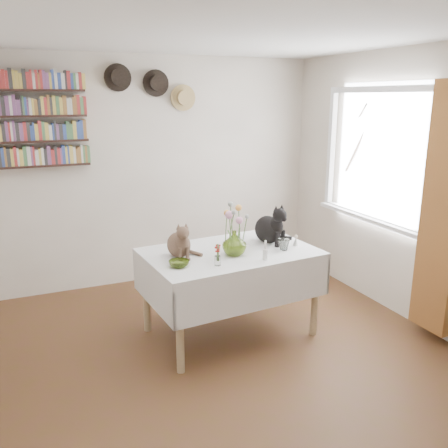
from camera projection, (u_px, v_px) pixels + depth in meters
name	position (u px, v px, depth m)	size (l,w,h in m)	color
room	(227.00, 219.00, 3.25)	(4.08, 4.58, 2.58)	brown
window	(376.00, 166.00, 4.67)	(0.12, 1.52, 1.32)	white
curtain	(444.00, 211.00, 3.89)	(0.12, 0.38, 2.10)	brown
dining_table	(230.00, 272.00, 4.14)	(1.52, 1.04, 0.77)	white
tabby_cat	(179.00, 238.00, 3.91)	(0.21, 0.27, 0.31)	brown
black_cat	(268.00, 222.00, 4.29)	(0.25, 0.32, 0.38)	black
flower_vase	(234.00, 243.00, 3.95)	(0.20, 0.20, 0.21)	#95B340
green_bowl	(179.00, 264.00, 3.70)	(0.16, 0.16, 0.05)	#95B340
drinking_glass	(284.00, 245.00, 4.10)	(0.11, 0.11, 0.10)	white
candlestick	(265.00, 253.00, 3.85)	(0.05, 0.05, 0.16)	white
berry_jar	(217.00, 255.00, 3.71)	(0.05, 0.05, 0.20)	white
porcelain_figurine	(296.00, 241.00, 4.23)	(0.05, 0.05, 0.10)	white
flower_bouquet	(234.00, 216.00, 3.90)	(0.17, 0.13, 0.39)	#4C7233
bookshelf_unit	(33.00, 120.00, 4.58)	(1.00, 0.16, 0.91)	black
wall_hats	(153.00, 86.00, 4.99)	(0.98, 0.09, 0.48)	black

